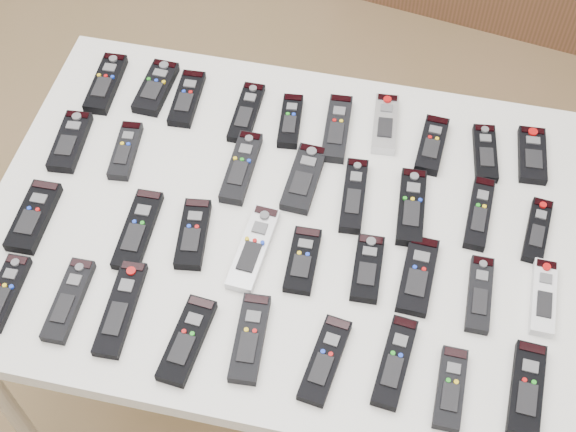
% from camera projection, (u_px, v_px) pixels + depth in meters
% --- Properties ---
extents(ground, '(4.00, 4.00, 0.00)m').
position_uv_depth(ground, '(257.00, 385.00, 2.28)').
color(ground, olive).
rests_on(ground, ground).
extents(table, '(1.25, 0.88, 0.78)m').
position_uv_depth(table, '(288.00, 237.00, 1.70)').
color(table, white).
rests_on(table, ground).
extents(remote_0, '(0.06, 0.18, 0.02)m').
position_uv_depth(remote_0, '(106.00, 83.00, 1.87)').
color(remote_0, black).
rests_on(remote_0, table).
extents(remote_1, '(0.07, 0.16, 0.02)m').
position_uv_depth(remote_1, '(156.00, 88.00, 1.86)').
color(remote_1, black).
rests_on(remote_1, table).
extents(remote_2, '(0.06, 0.17, 0.02)m').
position_uv_depth(remote_2, '(187.00, 99.00, 1.85)').
color(remote_2, black).
rests_on(remote_2, table).
extents(remote_3, '(0.05, 0.17, 0.02)m').
position_uv_depth(remote_3, '(246.00, 113.00, 1.82)').
color(remote_3, black).
rests_on(remote_3, table).
extents(remote_4, '(0.06, 0.15, 0.02)m').
position_uv_depth(remote_4, '(290.00, 121.00, 1.80)').
color(remote_4, black).
rests_on(remote_4, table).
extents(remote_5, '(0.06, 0.19, 0.02)m').
position_uv_depth(remote_5, '(337.00, 128.00, 1.79)').
color(remote_5, black).
rests_on(remote_5, table).
extents(remote_6, '(0.06, 0.17, 0.02)m').
position_uv_depth(remote_6, '(385.00, 124.00, 1.80)').
color(remote_6, '#B7B7BC').
rests_on(remote_6, table).
extents(remote_7, '(0.06, 0.16, 0.02)m').
position_uv_depth(remote_7, '(432.00, 145.00, 1.76)').
color(remote_7, black).
rests_on(remote_7, table).
extents(remote_8, '(0.07, 0.16, 0.02)m').
position_uv_depth(remote_8, '(485.00, 153.00, 1.75)').
color(remote_8, black).
rests_on(remote_8, table).
extents(remote_9, '(0.07, 0.15, 0.02)m').
position_uv_depth(remote_9, '(532.00, 155.00, 1.75)').
color(remote_9, black).
rests_on(remote_9, table).
extents(remote_10, '(0.07, 0.17, 0.02)m').
position_uv_depth(remote_10, '(70.00, 141.00, 1.77)').
color(remote_10, black).
rests_on(remote_10, table).
extents(remote_11, '(0.06, 0.16, 0.02)m').
position_uv_depth(remote_11, '(125.00, 151.00, 1.75)').
color(remote_11, black).
rests_on(remote_11, table).
extents(remote_12, '(0.05, 0.19, 0.02)m').
position_uv_depth(remote_12, '(241.00, 167.00, 1.72)').
color(remote_12, black).
rests_on(remote_12, table).
extents(remote_13, '(0.07, 0.18, 0.02)m').
position_uv_depth(remote_13, '(304.00, 178.00, 1.71)').
color(remote_13, black).
rests_on(remote_13, table).
extents(remote_14, '(0.06, 0.18, 0.02)m').
position_uv_depth(remote_14, '(354.00, 196.00, 1.68)').
color(remote_14, black).
rests_on(remote_14, table).
extents(remote_15, '(0.06, 0.19, 0.02)m').
position_uv_depth(remote_15, '(411.00, 207.00, 1.66)').
color(remote_15, black).
rests_on(remote_15, table).
extents(remote_16, '(0.05, 0.18, 0.02)m').
position_uv_depth(remote_16, '(479.00, 213.00, 1.66)').
color(remote_16, black).
rests_on(remote_16, table).
extents(remote_17, '(0.06, 0.16, 0.02)m').
position_uv_depth(remote_17, '(537.00, 231.00, 1.63)').
color(remote_17, black).
rests_on(remote_17, table).
extents(remote_18, '(0.07, 0.17, 0.02)m').
position_uv_depth(remote_18, '(34.00, 217.00, 1.65)').
color(remote_18, black).
rests_on(remote_18, table).
extents(remote_19, '(0.06, 0.19, 0.02)m').
position_uv_depth(remote_19, '(138.00, 230.00, 1.63)').
color(remote_19, black).
rests_on(remote_19, table).
extents(remote_20, '(0.08, 0.17, 0.02)m').
position_uv_depth(remote_20, '(193.00, 234.00, 1.62)').
color(remote_20, black).
rests_on(remote_20, table).
extents(remote_21, '(0.07, 0.20, 0.02)m').
position_uv_depth(remote_21, '(253.00, 248.00, 1.61)').
color(remote_21, '#B7B7BC').
rests_on(remote_21, table).
extents(remote_22, '(0.06, 0.15, 0.02)m').
position_uv_depth(remote_22, '(303.00, 260.00, 1.59)').
color(remote_22, black).
rests_on(remote_22, table).
extents(remote_23, '(0.06, 0.15, 0.02)m').
position_uv_depth(remote_23, '(367.00, 268.00, 1.58)').
color(remote_23, black).
rests_on(remote_23, table).
extents(remote_24, '(0.07, 0.17, 0.02)m').
position_uv_depth(remote_24, '(418.00, 275.00, 1.57)').
color(remote_24, black).
rests_on(remote_24, table).
extents(remote_25, '(0.04, 0.16, 0.02)m').
position_uv_depth(remote_25, '(480.00, 294.00, 1.55)').
color(remote_25, black).
rests_on(remote_25, table).
extents(remote_26, '(0.05, 0.16, 0.02)m').
position_uv_depth(remote_26, '(543.00, 297.00, 1.54)').
color(remote_26, silver).
rests_on(remote_26, table).
extents(remote_27, '(0.05, 0.16, 0.02)m').
position_uv_depth(remote_27, '(5.00, 293.00, 1.55)').
color(remote_27, black).
rests_on(remote_27, table).
extents(remote_28, '(0.05, 0.18, 0.02)m').
position_uv_depth(remote_28, '(69.00, 300.00, 1.54)').
color(remote_28, black).
rests_on(remote_28, table).
extents(remote_29, '(0.06, 0.20, 0.02)m').
position_uv_depth(remote_29, '(121.00, 308.00, 1.53)').
color(remote_29, black).
rests_on(remote_29, table).
extents(remote_30, '(0.07, 0.18, 0.02)m').
position_uv_depth(remote_30, '(187.00, 340.00, 1.49)').
color(remote_30, black).
rests_on(remote_30, table).
extents(remote_31, '(0.06, 0.18, 0.02)m').
position_uv_depth(remote_31, '(250.00, 338.00, 1.49)').
color(remote_31, black).
rests_on(remote_31, table).
extents(remote_32, '(0.07, 0.18, 0.02)m').
position_uv_depth(remote_32, '(325.00, 360.00, 1.46)').
color(remote_32, black).
rests_on(remote_32, table).
extents(remote_33, '(0.07, 0.18, 0.02)m').
position_uv_depth(remote_33, '(395.00, 362.00, 1.46)').
color(remote_33, black).
rests_on(remote_33, table).
extents(remote_34, '(0.05, 0.16, 0.02)m').
position_uv_depth(remote_34, '(450.00, 388.00, 1.43)').
color(remote_34, black).
rests_on(remote_34, table).
extents(remote_35, '(0.06, 0.18, 0.02)m').
position_uv_depth(remote_35, '(527.00, 389.00, 1.43)').
color(remote_35, black).
rests_on(remote_35, table).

